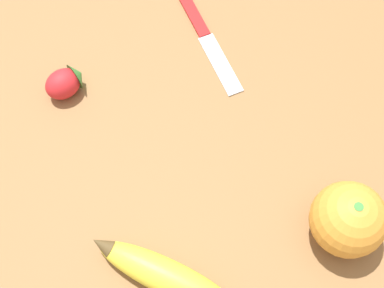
{
  "coord_description": "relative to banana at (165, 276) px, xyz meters",
  "views": [
    {
      "loc": [
        -0.21,
        -0.2,
        0.6
      ],
      "look_at": [
        -0.05,
        0.02,
        0.03
      ],
      "focal_mm": 50.0,
      "sensor_mm": 36.0,
      "label": 1
    }
  ],
  "objects": [
    {
      "name": "orange",
      "position": [
        0.19,
        -0.07,
        0.02
      ],
      "size": [
        0.08,
        0.08,
        0.08
      ],
      "color": "orange",
      "rests_on": "ground_plane"
    },
    {
      "name": "banana",
      "position": [
        0.0,
        0.0,
        0.0
      ],
      "size": [
        0.11,
        0.17,
        0.04
      ],
      "rotation": [
        0.0,
        0.0,
        2.06
      ],
      "color": "yellow",
      "rests_on": "ground_plane"
    },
    {
      "name": "strawberry",
      "position": [
        0.04,
        0.28,
        0.0
      ],
      "size": [
        0.05,
        0.04,
        0.04
      ],
      "rotation": [
        0.0,
        0.0,
        0.02
      ],
      "color": "red",
      "rests_on": "ground_plane"
    },
    {
      "name": "ground_plane",
      "position": [
        0.16,
        0.08,
        -0.02
      ],
      "size": [
        3.0,
        3.0,
        0.0
      ],
      "primitive_type": "plane",
      "color": "olive"
    },
    {
      "name": "paring_knife",
      "position": [
        0.24,
        0.23,
        -0.02
      ],
      "size": [
        0.06,
        0.18,
        0.01
      ],
      "rotation": [
        0.0,
        0.0,
        2.9
      ],
      "color": "silver",
      "rests_on": "ground_plane"
    }
  ]
}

